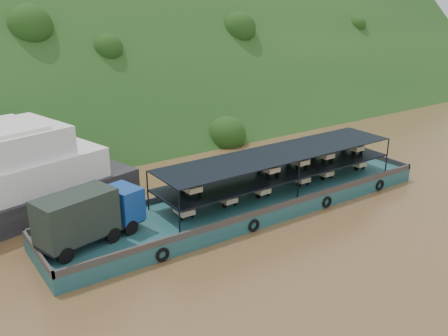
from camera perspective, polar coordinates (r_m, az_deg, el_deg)
ground at (r=43.52m, az=4.43°, el=-4.56°), size 160.00×160.00×0.00m
hillside at (r=73.45m, az=-13.56°, el=5.05°), size 140.00×39.60×39.60m
cargo_barge at (r=41.44m, az=0.67°, el=-3.87°), size 35.10×7.18×5.07m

